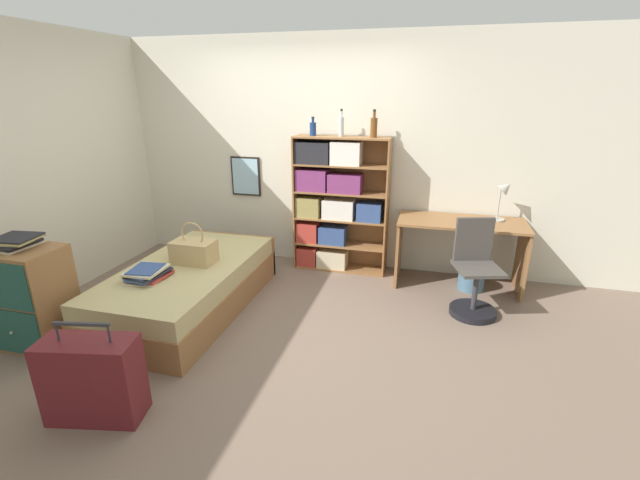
# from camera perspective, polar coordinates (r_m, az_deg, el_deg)

# --- Properties ---
(ground_plane) EXTENTS (14.00, 14.00, 0.00)m
(ground_plane) POSITION_cam_1_polar(r_m,az_deg,el_deg) (4.10, -7.90, -10.20)
(ground_plane) COLOR #756051
(wall_back) EXTENTS (10.00, 0.09, 2.60)m
(wall_back) POSITION_cam_1_polar(r_m,az_deg,el_deg) (5.08, -1.80, 11.33)
(wall_back) COLOR beige
(wall_back) RESTS_ON ground_plane
(wall_left) EXTENTS (0.06, 10.00, 2.60)m
(wall_left) POSITION_cam_1_polar(r_m,az_deg,el_deg) (4.93, -33.03, 8.01)
(wall_left) COLOR beige
(wall_left) RESTS_ON ground_plane
(bed) EXTENTS (1.02, 1.96, 0.45)m
(bed) POSITION_cam_1_polar(r_m,az_deg,el_deg) (4.33, -16.97, -5.91)
(bed) COLOR olive
(bed) RESTS_ON ground_plane
(handbag) EXTENTS (0.39, 0.25, 0.40)m
(handbag) POSITION_cam_1_polar(r_m,az_deg,el_deg) (4.23, -16.46, -1.42)
(handbag) COLOR tan
(handbag) RESTS_ON bed
(book_stack_on_bed) EXTENTS (0.33, 0.38, 0.10)m
(book_stack_on_bed) POSITION_cam_1_polar(r_m,az_deg,el_deg) (4.02, -21.96, -4.15)
(book_stack_on_bed) COLOR beige
(book_stack_on_bed) RESTS_ON bed
(suitcase) EXTENTS (0.63, 0.37, 0.69)m
(suitcase) POSITION_cam_1_polar(r_m,az_deg,el_deg) (3.18, -28.04, -16.10)
(suitcase) COLOR #5B191E
(suitcase) RESTS_ON ground_plane
(dresser) EXTENTS (0.58, 0.45, 0.84)m
(dresser) POSITION_cam_1_polar(r_m,az_deg,el_deg) (4.22, -34.16, -6.34)
(dresser) COLOR olive
(dresser) RESTS_ON ground_plane
(magazine_pile_on_dresser) EXTENTS (0.34, 0.35, 0.09)m
(magazine_pile_on_dresser) POSITION_cam_1_polar(r_m,az_deg,el_deg) (4.12, -35.44, -0.19)
(magazine_pile_on_dresser) COLOR beige
(magazine_pile_on_dresser) RESTS_ON dresser
(bookcase) EXTENTS (1.06, 0.30, 1.54)m
(bookcase) POSITION_cam_1_polar(r_m,az_deg,el_deg) (4.89, 1.63, 4.90)
(bookcase) COLOR olive
(bookcase) RESTS_ON ground_plane
(bottle_green) EXTENTS (0.07, 0.07, 0.20)m
(bottle_green) POSITION_cam_1_polar(r_m,az_deg,el_deg) (4.82, -0.95, 14.65)
(bottle_green) COLOR navy
(bottle_green) RESTS_ON bookcase
(bottle_brown) EXTENTS (0.06, 0.06, 0.29)m
(bottle_brown) POSITION_cam_1_polar(r_m,az_deg,el_deg) (4.75, 2.85, 14.95)
(bottle_brown) COLOR #B7BCC1
(bottle_brown) RESTS_ON bookcase
(bottle_clear) EXTENTS (0.07, 0.07, 0.29)m
(bottle_clear) POSITION_cam_1_polar(r_m,az_deg,el_deg) (4.66, 7.19, 14.75)
(bottle_clear) COLOR brown
(bottle_clear) RESTS_ON bookcase
(desk) EXTENTS (1.29, 0.58, 0.73)m
(desk) POSITION_cam_1_polar(r_m,az_deg,el_deg) (4.73, 18.14, -0.02)
(desk) COLOR olive
(desk) RESTS_ON ground_plane
(desk_lamp) EXTENTS (0.21, 0.16, 0.43)m
(desk_lamp) POSITION_cam_1_polar(r_m,az_deg,el_deg) (4.75, 23.35, 5.71)
(desk_lamp) COLOR #ADA89E
(desk_lamp) RESTS_ON desk
(desk_chair) EXTENTS (0.49, 0.49, 0.90)m
(desk_chair) POSITION_cam_1_polar(r_m,az_deg,el_deg) (4.27, 19.85, -5.46)
(desk_chair) COLOR black
(desk_chair) RESTS_ON ground_plane
(waste_bin) EXTENTS (0.27, 0.27, 0.22)m
(waste_bin) POSITION_cam_1_polar(r_m,az_deg,el_deg) (4.83, 19.50, -4.95)
(waste_bin) COLOR slate
(waste_bin) RESTS_ON ground_plane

